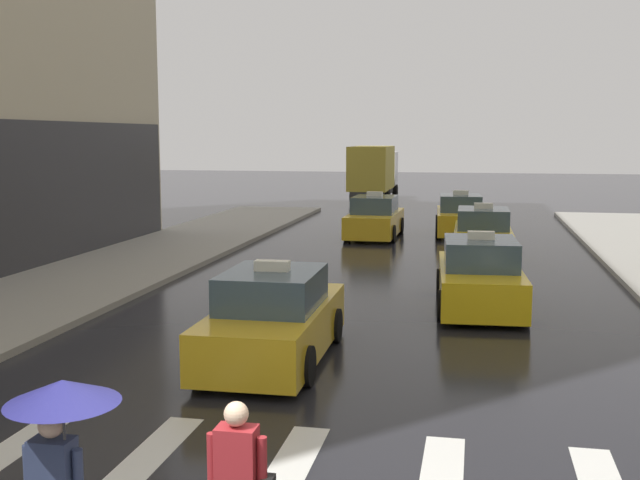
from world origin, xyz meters
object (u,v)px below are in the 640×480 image
at_px(taxi_third, 483,236).
at_px(taxi_fourth, 375,219).
at_px(taxi_fifth, 460,217).
at_px(taxi_second, 480,277).
at_px(pedestrian_with_umbrella, 60,428).
at_px(pedestrian_with_handbag, 239,480).
at_px(taxi_lead, 274,320).
at_px(box_truck, 374,171).

relative_size(taxi_third, taxi_fourth, 1.00).
bearing_deg(taxi_fifth, taxi_second, -86.90).
distance_m(taxi_fifth, pedestrian_with_umbrella, 25.95).
height_order(taxi_fifth, pedestrian_with_handbag, taxi_fifth).
xyz_separation_m(taxi_lead, pedestrian_with_handbag, (1.45, -6.72, 0.21)).
distance_m(taxi_second, taxi_third, 7.67).
height_order(taxi_third, pedestrian_with_handbag, taxi_third).
distance_m(taxi_fourth, box_truck, 16.25).
bearing_deg(box_truck, pedestrian_with_umbrella, -86.26).
height_order(taxi_lead, pedestrian_with_umbrella, pedestrian_with_umbrella).
relative_size(taxi_lead, taxi_fourth, 1.00).
relative_size(taxi_third, box_truck, 0.60).
relative_size(taxi_third, pedestrian_with_handbag, 2.76).
bearing_deg(pedestrian_with_handbag, box_truck, 95.77).
bearing_deg(taxi_fourth, taxi_second, -71.72).
height_order(taxi_third, pedestrian_with_umbrella, pedestrian_with_umbrella).
xyz_separation_m(taxi_second, pedestrian_with_umbrella, (-3.51, -12.26, 0.79)).
height_order(pedestrian_with_umbrella, pedestrian_with_handbag, pedestrian_with_umbrella).
bearing_deg(taxi_fifth, box_truck, 110.34).
xyz_separation_m(taxi_lead, taxi_third, (3.70, 12.66, 0.00)).
bearing_deg(pedestrian_with_umbrella, taxi_second, 74.03).
xyz_separation_m(pedestrian_with_umbrella, pedestrian_with_handbag, (1.38, 0.56, -0.58)).
xyz_separation_m(taxi_fourth, pedestrian_with_umbrella, (0.48, -24.34, 0.79)).
relative_size(taxi_second, pedestrian_with_umbrella, 2.38).
distance_m(pedestrian_with_umbrella, pedestrian_with_handbag, 1.60).
bearing_deg(pedestrian_with_umbrella, taxi_third, 79.69).
bearing_deg(taxi_lead, box_truck, 94.44).
distance_m(box_truck, pedestrian_with_handbag, 40.06).
bearing_deg(taxi_fifth, pedestrian_with_handbag, -93.16).
bearing_deg(taxi_second, box_truck, 102.33).
bearing_deg(pedestrian_with_umbrella, pedestrian_with_handbag, 22.08).
height_order(taxi_lead, pedestrian_with_handbag, taxi_lead).
relative_size(taxi_second, taxi_third, 1.02).
height_order(taxi_second, pedestrian_with_handbag, taxi_second).
height_order(taxi_second, pedestrian_with_umbrella, pedestrian_with_umbrella).
bearing_deg(pedestrian_with_handbag, taxi_fifth, 86.84).
xyz_separation_m(taxi_third, box_truck, (-6.27, 20.47, 1.13)).
height_order(taxi_lead, box_truck, box_truck).
bearing_deg(taxi_fourth, taxi_fifth, 24.00).
distance_m(taxi_third, taxi_fourth, 6.02).
bearing_deg(box_truck, taxi_third, -72.98).
bearing_deg(box_truck, taxi_second, -77.67).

